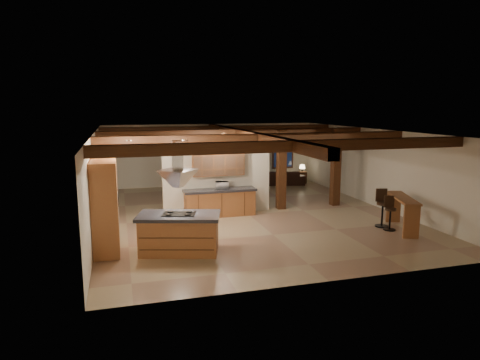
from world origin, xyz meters
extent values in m
plane|color=tan|center=(0.00, 0.00, 0.00)|extent=(12.00, 12.00, 0.00)
plane|color=silver|center=(0.00, 6.00, 1.45)|extent=(10.00, 0.00, 10.00)
plane|color=silver|center=(0.00, -6.00, 1.45)|extent=(10.00, 0.00, 10.00)
plane|color=silver|center=(-5.00, 0.00, 1.45)|extent=(0.00, 12.00, 12.00)
plane|color=silver|center=(5.00, 0.00, 1.45)|extent=(0.00, 12.00, 12.00)
plane|color=#3A2512|center=(0.00, 0.00, 2.90)|extent=(12.00, 12.00, 0.00)
cube|color=#35150D|center=(0.00, -4.00, 2.76)|extent=(10.00, 0.25, 0.28)
cube|color=#35150D|center=(0.00, -1.30, 2.76)|extent=(10.00, 0.25, 0.28)
cube|color=#35150D|center=(0.00, 1.30, 2.76)|extent=(10.00, 0.25, 0.28)
cube|color=#35150D|center=(0.00, 4.00, 2.76)|extent=(10.00, 0.25, 0.28)
cube|color=#35150D|center=(0.00, 0.00, 2.76)|extent=(0.28, 12.00, 0.28)
cube|color=#35150D|center=(1.40, 0.50, 1.45)|extent=(0.30, 0.30, 2.90)
cube|color=#35150D|center=(3.60, 0.50, 1.45)|extent=(0.30, 0.30, 2.90)
cube|color=#35150D|center=(2.50, 0.50, 2.60)|extent=(2.50, 0.28, 0.28)
cube|color=silver|center=(-1.00, 0.50, 1.10)|extent=(3.80, 0.18, 2.20)
cube|color=brown|center=(-4.67, -2.60, 1.20)|extent=(0.64, 1.60, 2.40)
cube|color=silver|center=(-4.37, -2.60, 1.15)|extent=(0.06, 0.62, 0.95)
cube|color=black|center=(-4.33, -2.60, 1.35)|extent=(0.01, 0.50, 0.28)
cube|color=brown|center=(-1.00, 0.11, 0.43)|extent=(2.40, 0.60, 0.86)
cube|color=black|center=(-1.00, 0.11, 0.90)|extent=(2.50, 0.66, 0.08)
cube|color=brown|center=(-1.00, 0.32, 1.85)|extent=(1.80, 0.34, 0.95)
cube|color=silver|center=(-1.00, 0.14, 1.85)|extent=(1.74, 0.02, 0.90)
pyramid|color=silver|center=(-2.86, -3.26, 1.73)|extent=(1.10, 1.10, 0.45)
cube|color=silver|center=(-2.86, -3.26, 2.54)|extent=(0.26, 0.22, 0.73)
cube|color=#35150D|center=(2.00, 5.94, 1.50)|extent=(1.10, 0.05, 1.70)
cube|color=black|center=(2.00, 5.91, 1.50)|extent=(0.95, 0.02, 1.55)
cube|color=#35150D|center=(3.60, 5.94, 1.50)|extent=(1.10, 0.05, 1.70)
cube|color=black|center=(3.60, 5.91, 1.50)|extent=(0.95, 0.02, 1.55)
cube|color=#35150D|center=(-1.50, 5.94, 1.70)|extent=(0.65, 0.04, 0.85)
cube|color=#23532C|center=(-1.50, 5.92, 1.70)|extent=(0.55, 0.01, 0.75)
cylinder|color=silver|center=(-2.60, -2.80, 2.87)|extent=(0.16, 0.16, 0.03)
cylinder|color=silver|center=(-1.00, -0.50, 2.87)|extent=(0.16, 0.16, 0.03)
cylinder|color=silver|center=(-4.00, -2.50, 2.87)|extent=(0.16, 0.16, 0.03)
cube|color=brown|center=(-2.86, -3.26, 0.47)|extent=(2.15, 1.48, 0.93)
cube|color=black|center=(-2.86, -3.26, 0.98)|extent=(2.31, 1.64, 0.09)
cube|color=black|center=(-2.86, -3.26, 1.03)|extent=(0.93, 0.75, 0.02)
imported|color=#412110|center=(-0.18, 3.26, 0.34)|extent=(2.22, 1.75, 0.69)
imported|color=black|center=(3.16, 5.10, 0.33)|extent=(2.42, 1.37, 0.67)
imported|color=#BAB9BE|center=(-0.91, 0.11, 1.06)|extent=(0.50, 0.38, 0.25)
cube|color=brown|center=(3.96, -3.06, 0.99)|extent=(1.11, 2.00, 0.06)
cube|color=brown|center=(3.67, -3.88, 0.49)|extent=(0.45, 0.24, 0.98)
cube|color=brown|center=(4.25, -2.23, 0.49)|extent=(0.45, 0.24, 0.98)
cube|color=#35150D|center=(4.34, 5.21, 0.28)|extent=(0.58, 0.58, 0.55)
cylinder|color=black|center=(4.34, 5.21, 0.64)|extent=(0.06, 0.06, 0.17)
cone|color=#F4CF92|center=(4.34, 5.21, 0.81)|extent=(0.29, 0.29, 0.19)
cylinder|color=black|center=(3.59, -3.00, 0.65)|extent=(0.33, 0.33, 0.06)
cube|color=black|center=(3.63, -2.85, 0.86)|extent=(0.31, 0.11, 0.36)
cylinder|color=black|center=(3.59, -3.00, 0.33)|extent=(0.05, 0.05, 0.64)
cylinder|color=black|center=(3.59, -3.00, 0.02)|extent=(0.36, 0.36, 0.03)
cylinder|color=black|center=(3.58, -2.61, 0.74)|extent=(0.37, 0.37, 0.07)
cube|color=black|center=(3.63, -2.44, 0.98)|extent=(0.35, 0.13, 0.41)
cylinder|color=black|center=(3.58, -2.61, 0.37)|extent=(0.06, 0.06, 0.72)
cylinder|color=black|center=(3.58, -2.61, 0.02)|extent=(0.41, 0.41, 0.03)
cube|color=#35150D|center=(-0.77, 2.52, 0.43)|extent=(0.45, 0.45, 0.06)
cube|color=#35150D|center=(-0.80, 2.72, 0.79)|extent=(0.41, 0.09, 0.72)
cylinder|color=#35150D|center=(-0.92, 2.34, 0.20)|extent=(0.05, 0.05, 0.41)
cylinder|color=#35150D|center=(-0.59, 2.37, 0.20)|extent=(0.05, 0.05, 0.41)
cylinder|color=#35150D|center=(-0.96, 2.66, 0.20)|extent=(0.05, 0.05, 0.41)
cylinder|color=#35150D|center=(-0.63, 2.70, 0.20)|extent=(0.05, 0.05, 0.41)
cube|color=#35150D|center=(-0.92, 3.86, 0.43)|extent=(0.45, 0.45, 0.06)
cube|color=#35150D|center=(-0.90, 3.66, 0.79)|extent=(0.41, 0.09, 0.72)
cylinder|color=#35150D|center=(-0.78, 4.04, 0.20)|extent=(0.05, 0.05, 0.41)
cylinder|color=#35150D|center=(-1.10, 4.01, 0.20)|extent=(0.05, 0.05, 0.41)
cylinder|color=#35150D|center=(-0.74, 3.72, 0.20)|extent=(0.05, 0.05, 0.41)
cylinder|color=#35150D|center=(-1.07, 3.68, 0.20)|extent=(0.05, 0.05, 0.41)
cube|color=#35150D|center=(0.57, 2.67, 0.43)|extent=(0.45, 0.45, 0.06)
cube|color=#35150D|center=(0.55, 2.87, 0.79)|extent=(0.41, 0.09, 0.72)
cylinder|color=#35150D|center=(0.42, 2.49, 0.20)|extent=(0.05, 0.05, 0.41)
cylinder|color=#35150D|center=(0.75, 2.52, 0.20)|extent=(0.05, 0.05, 0.41)
cylinder|color=#35150D|center=(0.39, 2.81, 0.20)|extent=(0.05, 0.05, 0.41)
cylinder|color=#35150D|center=(0.71, 2.85, 0.20)|extent=(0.05, 0.05, 0.41)
cube|color=#35150D|center=(0.42, 4.01, 0.43)|extent=(0.45, 0.45, 0.06)
cube|color=#35150D|center=(0.44, 3.81, 0.79)|extent=(0.41, 0.09, 0.72)
cylinder|color=#35150D|center=(0.57, 4.19, 0.20)|extent=(0.05, 0.05, 0.41)
cylinder|color=#35150D|center=(0.24, 4.16, 0.20)|extent=(0.05, 0.05, 0.41)
cylinder|color=#35150D|center=(0.60, 3.86, 0.20)|extent=(0.05, 0.05, 0.41)
cylinder|color=#35150D|center=(0.28, 3.83, 0.20)|extent=(0.05, 0.05, 0.41)
camera|label=1|loc=(-4.25, -13.88, 3.76)|focal=32.00mm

